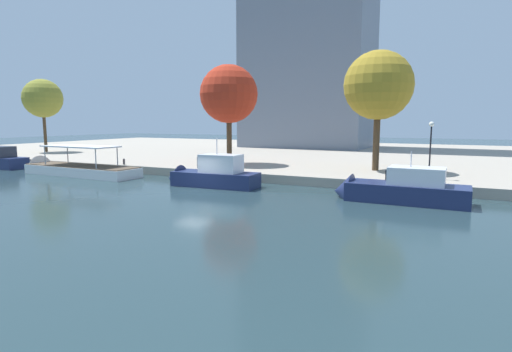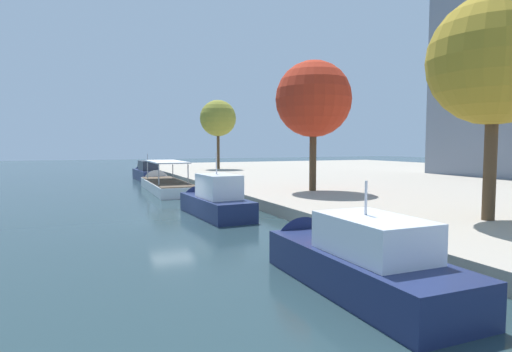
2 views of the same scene
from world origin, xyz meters
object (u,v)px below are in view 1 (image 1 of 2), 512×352
object	(u,v)px
tour_boat_1	(74,171)
tree_0	(42,99)
lamp_post	(431,144)
tree_1	(378,86)
motor_yacht_3	(397,191)
tree_2	(228,95)
motor_yacht_2	(210,176)
mooring_bollard_0	(124,161)

from	to	relation	value
tour_boat_1	tree_0	xyz separation A→B (m)	(-20.28, 12.18, 8.07)
lamp_post	tree_1	xyz separation A→B (m)	(-4.93, 4.11, 4.94)
motor_yacht_3	tree_0	world-z (taller)	tree_0
tour_boat_1	tree_1	bearing A→B (deg)	-157.32
motor_yacht_3	tree_0	bearing A→B (deg)	-13.09
motor_yacht_3	tree_2	distance (m)	21.94
motor_yacht_2	tree_0	world-z (taller)	tree_0
lamp_post	tree_2	distance (m)	20.55
motor_yacht_3	tree_2	size ratio (longest dim) A/B	0.84
tour_boat_1	tree_1	xyz separation A→B (m)	(27.10, 10.63, 8.03)
tree_0	lamp_post	bearing A→B (deg)	-6.18
motor_yacht_2	tree_0	distance (m)	39.00
motor_yacht_2	motor_yacht_3	world-z (taller)	motor_yacht_2
tree_1	motor_yacht_2	bearing A→B (deg)	-136.18
tree_0	tree_1	world-z (taller)	tree_1
tree_1	tree_2	world-z (taller)	tree_1
motor_yacht_3	tree_0	xyz separation A→B (m)	(-50.82, 12.34, 7.78)
mooring_bollard_0	tree_0	bearing A→B (deg)	160.29
motor_yacht_3	tree_1	world-z (taller)	tree_1
tour_boat_1	lamp_post	bearing A→B (deg)	-167.23
tree_0	tree_1	bearing A→B (deg)	-1.88
tour_boat_1	motor_yacht_3	world-z (taller)	motor_yacht_3
tour_boat_1	tree_0	size ratio (longest dim) A/B	1.35
tour_boat_1	tree_0	distance (m)	25.00
lamp_post	tree_2	xyz separation A→B (m)	(-19.85, 2.88, 4.48)
tree_2	lamp_post	bearing A→B (deg)	-8.24
motor_yacht_3	lamp_post	distance (m)	7.38
tree_0	motor_yacht_2	bearing A→B (deg)	-18.71
tour_boat_1	tree_2	xyz separation A→B (m)	(12.18, 9.39, 7.57)
mooring_bollard_0	tree_0	size ratio (longest dim) A/B	0.06
motor_yacht_3	lamp_post	xyz separation A→B (m)	(1.48, 6.67, 2.79)
tree_2	mooring_bollard_0	bearing A→B (deg)	-149.37
mooring_bollard_0	tree_0	distance (m)	25.68
tree_0	tree_2	xyz separation A→B (m)	(32.46, -2.79, -0.50)
tree_0	tree_2	distance (m)	32.58
tour_boat_1	tree_2	world-z (taller)	tree_2
motor_yacht_2	tree_2	bearing A→B (deg)	-71.50
tour_boat_1	mooring_bollard_0	size ratio (longest dim) A/B	22.28
motor_yacht_3	mooring_bollard_0	xyz separation A→B (m)	(-27.66, 4.04, 0.43)
tour_boat_1	motor_yacht_2	size ratio (longest dim) A/B	1.72
motor_yacht_2	tree_1	xyz separation A→B (m)	(11.16, 10.71, 7.62)
mooring_bollard_0	tree_1	world-z (taller)	tree_1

